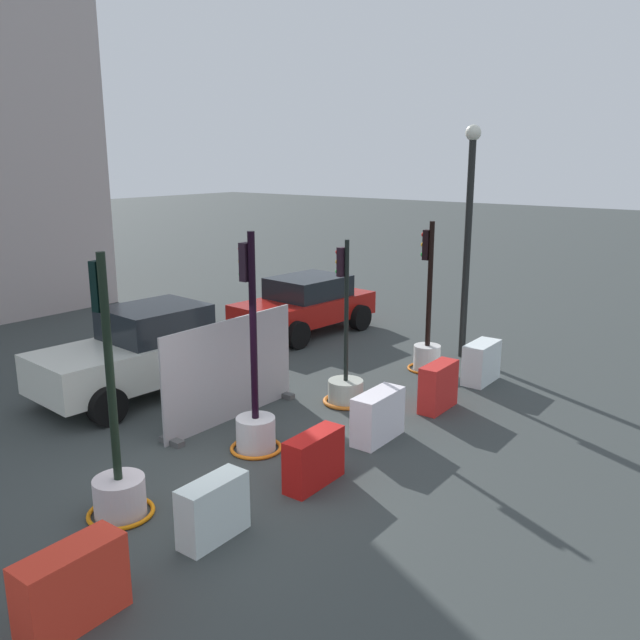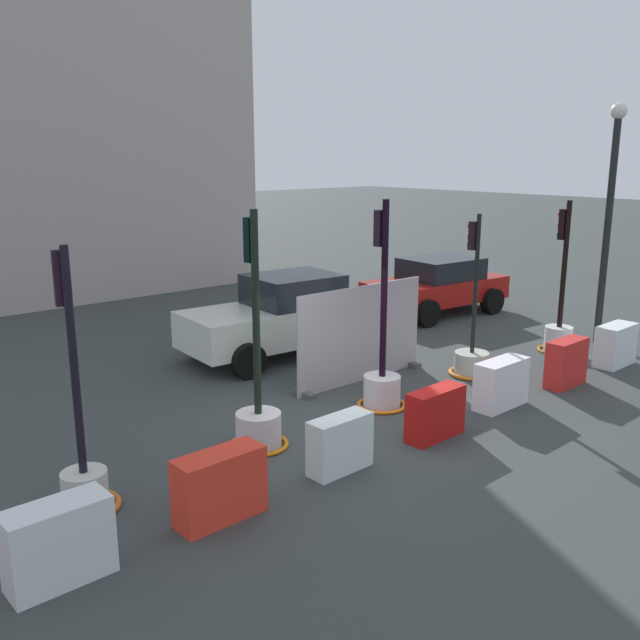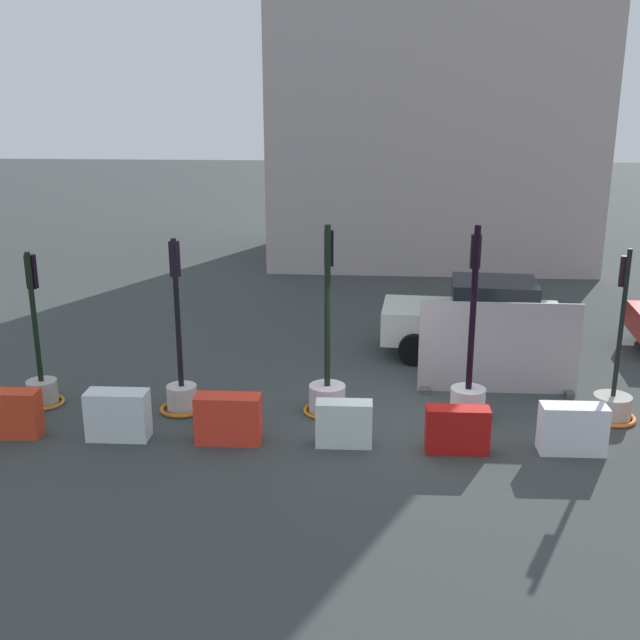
{
  "view_description": "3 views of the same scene",
  "coord_description": "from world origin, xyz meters",
  "px_view_note": "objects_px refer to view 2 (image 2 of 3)",
  "views": [
    {
      "loc": [
        -6.1,
        -6.74,
        4.78
      ],
      "look_at": [
        2.7,
        0.11,
        2.03
      ],
      "focal_mm": 37.31,
      "sensor_mm": 36.0,
      "label": 1
    },
    {
      "loc": [
        -7.03,
        -7.67,
        4.41
      ],
      "look_at": [
        0.32,
        0.91,
        1.66
      ],
      "focal_mm": 38.8,
      "sensor_mm": 36.0,
      "label": 2
    },
    {
      "loc": [
        -0.4,
        -13.05,
        5.83
      ],
      "look_at": [
        -1.42,
        0.12,
        1.94
      ],
      "focal_mm": 42.65,
      "sensor_mm": 36.0,
      "label": 3
    }
  ],
  "objects_px": {
    "traffic_light_4": "(472,355)",
    "traffic_light_1": "(83,468)",
    "traffic_light_5": "(559,324)",
    "construction_barrier_3": "(340,444)",
    "construction_barrier_7": "(615,345)",
    "construction_barrier_2": "(220,486)",
    "construction_barrier_5": "(501,384)",
    "car_red_compact": "(437,285)",
    "construction_barrier_4": "(435,413)",
    "car_white_van": "(280,317)",
    "construction_barrier_1": "(59,543)",
    "construction_barrier_6": "(566,363)",
    "street_lamp_post": "(610,204)",
    "traffic_light_2": "(258,411)",
    "traffic_light_3": "(382,373)"
  },
  "relations": [
    {
      "from": "construction_barrier_1",
      "to": "construction_barrier_7",
      "type": "height_order",
      "value": "construction_barrier_1"
    },
    {
      "from": "construction_barrier_6",
      "to": "construction_barrier_5",
      "type": "bearing_deg",
      "value": 175.94
    },
    {
      "from": "street_lamp_post",
      "to": "traffic_light_3",
      "type": "bearing_deg",
      "value": 177.48
    },
    {
      "from": "traffic_light_4",
      "to": "construction_barrier_5",
      "type": "height_order",
      "value": "traffic_light_4"
    },
    {
      "from": "car_white_van",
      "to": "construction_barrier_7",
      "type": "bearing_deg",
      "value": -46.25
    },
    {
      "from": "construction_barrier_6",
      "to": "car_red_compact",
      "type": "height_order",
      "value": "car_red_compact"
    },
    {
      "from": "traffic_light_5",
      "to": "construction_barrier_6",
      "type": "relative_size",
      "value": 3.46
    },
    {
      "from": "construction_barrier_6",
      "to": "car_white_van",
      "type": "distance_m",
      "value": 6.02
    },
    {
      "from": "construction_barrier_3",
      "to": "car_red_compact",
      "type": "relative_size",
      "value": 0.23
    },
    {
      "from": "traffic_light_3",
      "to": "street_lamp_post",
      "type": "xyz_separation_m",
      "value": [
        7.02,
        -0.31,
        2.63
      ]
    },
    {
      "from": "construction_barrier_5",
      "to": "traffic_light_5",
      "type": "bearing_deg",
      "value": 17.51
    },
    {
      "from": "construction_barrier_3",
      "to": "car_white_van",
      "type": "distance_m",
      "value": 5.87
    },
    {
      "from": "construction_barrier_5",
      "to": "construction_barrier_4",
      "type": "bearing_deg",
      "value": -175.96
    },
    {
      "from": "construction_barrier_3",
      "to": "construction_barrier_7",
      "type": "bearing_deg",
      "value": -0.57
    },
    {
      "from": "traffic_light_3",
      "to": "traffic_light_5",
      "type": "relative_size",
      "value": 1.07
    },
    {
      "from": "construction_barrier_6",
      "to": "traffic_light_1",
      "type": "bearing_deg",
      "value": 171.13
    },
    {
      "from": "traffic_light_5",
      "to": "construction_barrier_4",
      "type": "height_order",
      "value": "traffic_light_5"
    },
    {
      "from": "construction_barrier_3",
      "to": "traffic_light_3",
      "type": "bearing_deg",
      "value": 31.75
    },
    {
      "from": "construction_barrier_2",
      "to": "construction_barrier_7",
      "type": "distance_m",
      "value": 9.83
    },
    {
      "from": "construction_barrier_7",
      "to": "car_white_van",
      "type": "bearing_deg",
      "value": 133.75
    },
    {
      "from": "construction_barrier_5",
      "to": "construction_barrier_6",
      "type": "xyz_separation_m",
      "value": [
        1.92,
        -0.14,
        0.03
      ]
    },
    {
      "from": "construction_barrier_4",
      "to": "traffic_light_2",
      "type": "bearing_deg",
      "value": 146.24
    },
    {
      "from": "construction_barrier_6",
      "to": "car_white_van",
      "type": "height_order",
      "value": "car_white_van"
    },
    {
      "from": "street_lamp_post",
      "to": "car_red_compact",
      "type": "bearing_deg",
      "value": 97.12
    },
    {
      "from": "construction_barrier_7",
      "to": "car_red_compact",
      "type": "height_order",
      "value": "car_red_compact"
    },
    {
      "from": "construction_barrier_4",
      "to": "construction_barrier_3",
      "type": "bearing_deg",
      "value": 176.7
    },
    {
      "from": "traffic_light_1",
      "to": "construction_barrier_2",
      "type": "height_order",
      "value": "traffic_light_1"
    },
    {
      "from": "traffic_light_4",
      "to": "construction_barrier_2",
      "type": "bearing_deg",
      "value": -167.63
    },
    {
      "from": "construction_barrier_7",
      "to": "street_lamp_post",
      "type": "distance_m",
      "value": 3.39
    },
    {
      "from": "traffic_light_3",
      "to": "construction_barrier_5",
      "type": "distance_m",
      "value": 2.13
    },
    {
      "from": "traffic_light_3",
      "to": "construction_barrier_6",
      "type": "distance_m",
      "value": 3.84
    },
    {
      "from": "traffic_light_4",
      "to": "construction_barrier_3",
      "type": "xyz_separation_m",
      "value": [
        -4.96,
        -1.5,
        -0.02
      ]
    },
    {
      "from": "construction_barrier_5",
      "to": "traffic_light_4",
      "type": "bearing_deg",
      "value": 53.61
    },
    {
      "from": "traffic_light_1",
      "to": "traffic_light_4",
      "type": "height_order",
      "value": "traffic_light_1"
    },
    {
      "from": "traffic_light_1",
      "to": "traffic_light_5",
      "type": "bearing_deg",
      "value": -0.07
    },
    {
      "from": "traffic_light_2",
      "to": "traffic_light_5",
      "type": "relative_size",
      "value": 1.07
    },
    {
      "from": "traffic_light_1",
      "to": "car_red_compact",
      "type": "relative_size",
      "value": 0.8
    },
    {
      "from": "traffic_light_4",
      "to": "construction_barrier_5",
      "type": "bearing_deg",
      "value": -126.39
    },
    {
      "from": "traffic_light_2",
      "to": "construction_barrier_3",
      "type": "height_order",
      "value": "traffic_light_2"
    },
    {
      "from": "construction_barrier_2",
      "to": "construction_barrier_5",
      "type": "relative_size",
      "value": 1.03
    },
    {
      "from": "traffic_light_5",
      "to": "construction_barrier_2",
      "type": "distance_m",
      "value": 9.96
    },
    {
      "from": "construction_barrier_5",
      "to": "street_lamp_post",
      "type": "bearing_deg",
      "value": 11.19
    },
    {
      "from": "car_white_van",
      "to": "traffic_light_4",
      "type": "bearing_deg",
      "value": -59.67
    },
    {
      "from": "traffic_light_4",
      "to": "traffic_light_1",
      "type": "bearing_deg",
      "value": -178.56
    },
    {
      "from": "traffic_light_3",
      "to": "construction_barrier_1",
      "type": "height_order",
      "value": "traffic_light_3"
    },
    {
      "from": "traffic_light_1",
      "to": "traffic_light_2",
      "type": "bearing_deg",
      "value": 2.98
    },
    {
      "from": "car_white_van",
      "to": "street_lamp_post",
      "type": "relative_size",
      "value": 0.77
    },
    {
      "from": "traffic_light_5",
      "to": "construction_barrier_5",
      "type": "distance_m",
      "value": 4.17
    },
    {
      "from": "traffic_light_2",
      "to": "car_red_compact",
      "type": "relative_size",
      "value": 0.86
    },
    {
      "from": "traffic_light_2",
      "to": "construction_barrier_1",
      "type": "bearing_deg",
      "value": -157.89
    }
  ]
}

